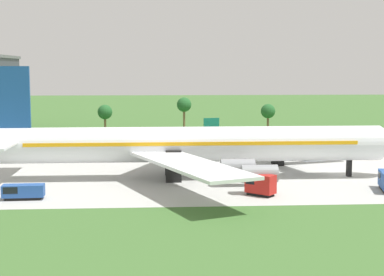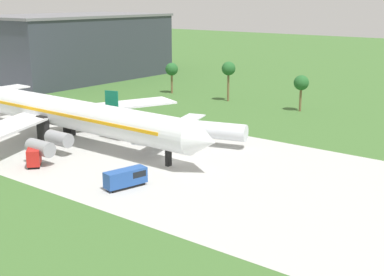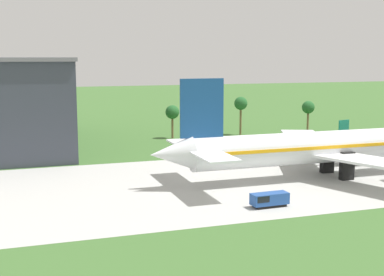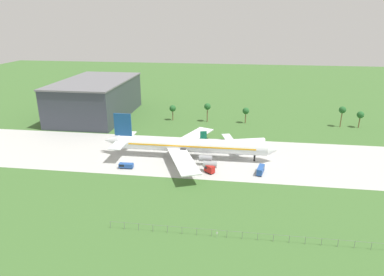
# 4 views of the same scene
# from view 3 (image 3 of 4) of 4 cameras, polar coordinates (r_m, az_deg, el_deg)

# --- Properties ---
(jet_airliner) EXTENTS (72.42, 54.73, 17.83)m
(jet_airliner) POSITION_cam_3_polar(r_m,az_deg,el_deg) (99.70, 16.09, -0.81)
(jet_airliner) COLOR white
(jet_airliner) RESTS_ON ground_plane
(regional_aircraft) EXTENTS (28.61, 26.01, 8.98)m
(regional_aircraft) POSITION_cam_3_polar(r_m,az_deg,el_deg) (119.92, 19.69, -0.61)
(regional_aircraft) COLOR silver
(regional_aircraft) RESTS_ON ground_plane
(catering_van) EXTENTS (5.55, 2.22, 2.03)m
(catering_van) POSITION_cam_3_polar(r_m,az_deg,el_deg) (77.47, 8.13, -6.51)
(catering_van) COLOR black
(catering_van) RESTS_ON ground_plane
(palm_tree_row) EXTENTS (124.43, 3.60, 12.28)m
(palm_tree_row) POSITION_cam_3_polar(r_m,az_deg,el_deg) (167.99, 18.62, 3.71)
(palm_tree_row) COLOR brown
(palm_tree_row) RESTS_ON ground_plane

